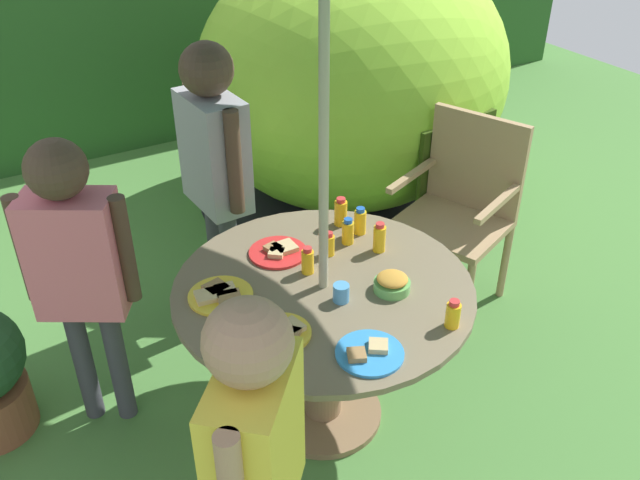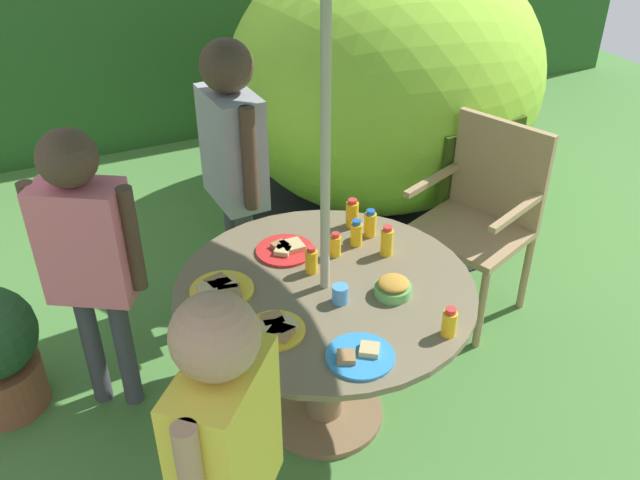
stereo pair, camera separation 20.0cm
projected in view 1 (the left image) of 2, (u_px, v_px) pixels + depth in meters
The scene contains 21 objects.
ground_plane at pixel (323, 415), 3.01m from camera, with size 10.00×10.00×0.02m, color #477A38.
hedge_backdrop at pixel (87, 28), 5.04m from camera, with size 9.00×0.70×1.74m, color #285623.
garden_table at pixel (323, 325), 2.74m from camera, with size 1.17×1.17×0.70m.
wooden_chair at pixel (461, 201), 3.48m from camera, with size 0.63×0.65×0.99m.
dome_tent at pixel (354, 78), 4.27m from camera, with size 2.30×2.30×1.66m.
child_in_grey_shirt at pixel (214, 152), 3.15m from camera, with size 0.24×0.48×1.42m.
child_in_pink_shirt at pixel (76, 255), 2.56m from camera, with size 0.39×0.33×1.31m.
child_in_yellow_shirt at pixel (256, 447), 1.80m from camera, with size 0.37×0.38×1.31m.
snack_bowl at pixel (392, 283), 2.59m from camera, with size 0.14×0.14×0.07m.
plate_center_back at pixel (369, 353), 2.29m from camera, with size 0.23×0.23×0.03m.
plate_mid_right at pixel (279, 251), 2.81m from camera, with size 0.24×0.24×0.03m.
plate_front_edge at pixel (282, 331), 2.38m from camera, with size 0.22×0.22×0.03m.
plate_far_left at pixel (220, 295), 2.56m from camera, with size 0.25×0.25×0.03m.
juice_bottle_near_left at pixel (379, 238), 2.80m from camera, with size 0.05×0.05×0.13m.
juice_bottle_near_right at pixel (308, 261), 2.67m from camera, with size 0.05×0.05×0.12m.
juice_bottle_far_right at pixel (341, 212), 2.98m from camera, with size 0.06×0.06×0.13m.
juice_bottle_center_front at pixel (453, 314), 2.40m from camera, with size 0.05×0.05×0.11m.
juice_bottle_mid_left at pixel (329, 244), 2.78m from camera, with size 0.05×0.05×0.11m.
juice_bottle_back_edge at pixel (360, 221), 2.92m from camera, with size 0.05×0.05×0.12m.
juice_bottle_spot_a at pixel (348, 232), 2.86m from camera, with size 0.05×0.05×0.12m.
cup_near at pixel (341, 293), 2.53m from camera, with size 0.06×0.06×0.07m, color #4C99D8.
Camera 1 is at (-1.08, -1.82, 2.26)m, focal length 38.31 mm.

